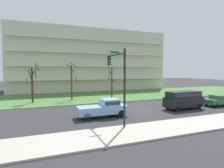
# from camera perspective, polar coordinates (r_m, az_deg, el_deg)

# --- Properties ---
(ground) EXTENTS (160.00, 160.00, 0.00)m
(ground) POSITION_cam_1_polar(r_m,az_deg,el_deg) (25.21, 9.66, -7.54)
(ground) COLOR #2D2D30
(sidewalk_curb_near) EXTENTS (80.00, 4.00, 0.15)m
(sidewalk_curb_near) POSITION_cam_1_polar(r_m,az_deg,el_deg) (19.02, 22.53, -11.46)
(sidewalk_curb_near) COLOR #ADA89E
(sidewalk_curb_near) RESTS_ON ground
(grass_lawn_strip) EXTENTS (80.00, 16.00, 0.08)m
(grass_lawn_strip) POSITION_cam_1_polar(r_m,az_deg,el_deg) (37.70, -1.46, -3.53)
(grass_lawn_strip) COLOR #477238
(grass_lawn_strip) RESTS_ON ground
(apartment_building) EXTENTS (38.92, 13.27, 15.24)m
(apartment_building) POSITION_cam_1_polar(r_m,az_deg,el_deg) (50.95, -7.01, 6.99)
(apartment_building) COLOR beige
(apartment_building) RESTS_ON ground
(tree_far_left) EXTENTS (1.87, 1.77, 6.22)m
(tree_far_left) POSITION_cam_1_polar(r_m,az_deg,el_deg) (31.23, -23.17, 0.31)
(tree_far_left) COLOR #423023
(tree_far_left) RESTS_ON ground
(tree_left) EXTENTS (1.87, 1.69, 6.53)m
(tree_left) POSITION_cam_1_polar(r_m,az_deg,el_deg) (32.32, -12.15, 0.94)
(tree_left) COLOR #4C3828
(tree_left) RESTS_ON ground
(tree_center) EXTENTS (1.92, 1.77, 6.18)m
(tree_center) POSITION_cam_1_polar(r_m,az_deg,el_deg) (34.31, -0.11, 0.83)
(tree_center) COLOR #423023
(tree_center) RESTS_ON ground
(pickup_blue_near_left) EXTENTS (5.42, 2.05, 1.95)m
(pickup_blue_near_left) POSITION_cam_1_polar(r_m,az_deg,el_deg) (20.61, -2.42, -7.25)
(pickup_blue_near_left) COLOR #8CB2E0
(pickup_blue_near_left) RESTS_ON ground
(van_black_center_left) EXTENTS (5.28, 2.21, 2.36)m
(van_black_center_left) POSITION_cam_1_polar(r_m,az_deg,el_deg) (26.25, 21.00, -4.21)
(van_black_center_left) COLOR black
(van_black_center_left) RESTS_ON ground
(sedan_green_center_right) EXTENTS (4.46, 1.95, 1.57)m
(sedan_green_center_right) POSITION_cam_1_polar(r_m,az_deg,el_deg) (31.07, 29.86, -4.20)
(sedan_green_center_right) COLOR #2D6B3D
(sedan_green_center_right) RESTS_ON ground
(traffic_signal_mast) EXTENTS (0.90, 4.12, 6.98)m
(traffic_signal_mast) POSITION_cam_1_polar(r_m,az_deg,el_deg) (17.18, 2.08, 2.71)
(traffic_signal_mast) COLOR black
(traffic_signal_mast) RESTS_ON ground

